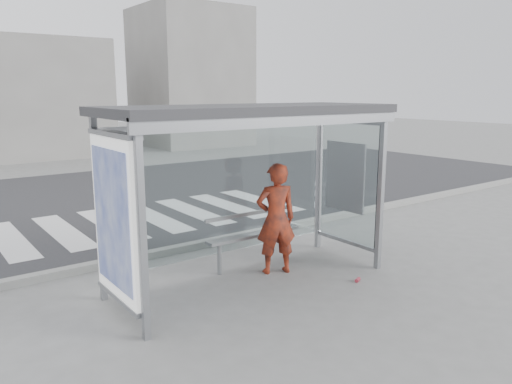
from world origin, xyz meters
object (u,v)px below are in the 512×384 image
bus_shelter (227,152)px  soda_can (358,280)px  person (276,219)px  bench (254,234)px

bus_shelter → soda_can: 2.75m
person → soda_can: person is taller
person → bench: 0.58m
bus_shelter → soda_can: size_ratio=40.02×
bench → bus_shelter: bearing=-147.9°
bus_shelter → soda_can: (1.67, -0.98, -1.95)m
person → bench: size_ratio=1.01×
bench → soda_can: size_ratio=16.28×
soda_can → person: bearing=125.2°
person → bench: bearing=-57.9°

